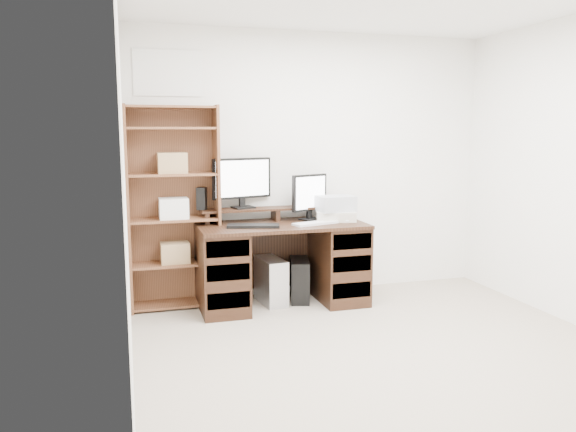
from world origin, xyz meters
name	(u,v)px	position (x,y,z in m)	size (l,w,h in m)	color
room	(414,183)	(0.00, 0.00, 1.25)	(3.54, 4.04, 2.54)	tan
desk	(282,263)	(-0.41, 1.64, 0.39)	(1.50, 0.70, 0.75)	black
riser_shelf	(276,210)	(-0.41, 1.85, 0.84)	(1.40, 0.22, 0.12)	black
monitor_wide	(242,180)	(-0.72, 1.89, 1.13)	(0.57, 0.21, 0.46)	black
monitor_small	(310,195)	(-0.11, 1.77, 0.98)	(0.37, 0.21, 0.43)	black
speaker	(202,199)	(-1.09, 1.89, 0.97)	(0.08, 0.08, 0.20)	black
keyboard_black	(253,226)	(-0.70, 1.52, 0.76)	(0.45, 0.15, 0.03)	black
keyboard_white	(316,223)	(-0.13, 1.52, 0.76)	(0.43, 0.13, 0.02)	silver
mouse	(348,220)	(0.19, 1.54, 0.77)	(0.10, 0.06, 0.04)	white
printer	(335,216)	(0.12, 1.67, 0.79)	(0.36, 0.27, 0.09)	beige
basket	(336,204)	(0.12, 1.67, 0.91)	(0.33, 0.24, 0.14)	#A5AAB0
tower_silver	(271,281)	(-0.50, 1.70, 0.21)	(0.19, 0.42, 0.42)	silver
tower_black	(300,280)	(-0.22, 1.71, 0.19)	(0.26, 0.42, 0.39)	black
bookshelf	(173,206)	(-1.35, 1.86, 0.92)	(0.80, 0.30, 1.80)	brown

